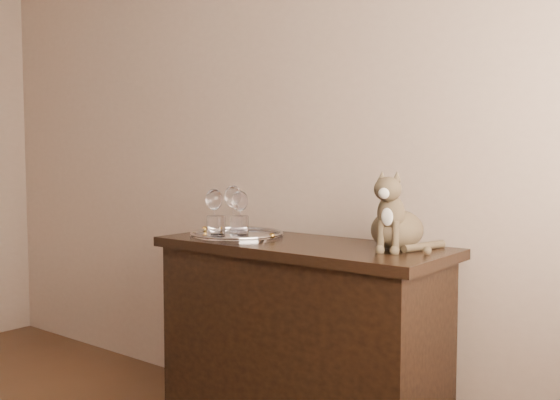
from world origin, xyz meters
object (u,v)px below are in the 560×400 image
(tumbler_b, at_px, (216,226))
(wine_glass_d, at_px, (240,212))
(tray, at_px, (237,235))
(wine_glass_c, at_px, (214,211))
(sideboard, at_px, (301,346))
(wine_glass_a, at_px, (233,209))
(tumbler_a, at_px, (239,226))
(cat, at_px, (397,210))

(tumbler_b, bearing_deg, wine_glass_d, 80.01)
(wine_glass_d, distance_m, tumbler_b, 0.14)
(tray, distance_m, wine_glass_c, 0.15)
(sideboard, height_order, wine_glass_a, wine_glass_a)
(tumbler_b, bearing_deg, tray, 77.88)
(sideboard, distance_m, tumbler_b, 0.61)
(wine_glass_d, relative_size, tumbler_a, 2.19)
(wine_glass_a, xyz_separation_m, tumbler_b, (0.04, -0.16, -0.06))
(wine_glass_d, bearing_deg, cat, 5.05)
(sideboard, xyz_separation_m, wine_glass_d, (-0.33, 0.00, 0.53))
(wine_glass_c, xyz_separation_m, wine_glass_d, (0.09, 0.06, -0.00))
(wine_glass_d, distance_m, tumbler_a, 0.09)
(wine_glass_d, height_order, cat, cat)
(wine_glass_d, bearing_deg, tumbler_b, -99.99)
(wine_glass_c, height_order, tumbler_b, wine_glass_c)
(tray, relative_size, tumbler_a, 4.64)
(wine_glass_a, relative_size, tumbler_a, 2.42)
(wine_glass_d, relative_size, cat, 0.64)
(tray, height_order, wine_glass_c, wine_glass_c)
(tray, relative_size, wine_glass_a, 1.92)
(sideboard, xyz_separation_m, tumbler_a, (-0.28, -0.05, 0.48))
(sideboard, relative_size, wine_glass_c, 6.13)
(sideboard, bearing_deg, cat, 9.81)
(wine_glass_c, bearing_deg, tumbler_b, -41.06)
(wine_glass_a, distance_m, tumbler_b, 0.17)
(tumbler_a, bearing_deg, wine_glass_d, 130.13)
(tray, relative_size, cat, 1.36)
(tray, xyz_separation_m, tumbler_a, (0.05, -0.04, 0.05))
(wine_glass_c, bearing_deg, tray, 23.35)
(wine_glass_d, bearing_deg, wine_glass_a, 155.91)
(sideboard, relative_size, tumbler_a, 13.91)
(sideboard, xyz_separation_m, tumbler_b, (-0.35, -0.12, 0.48))
(tray, bearing_deg, tumbler_b, -102.12)
(wine_glass_c, height_order, cat, cat)
(tray, height_order, tumbler_a, tumbler_a)
(tumbler_a, bearing_deg, sideboard, 10.57)
(tray, relative_size, wine_glass_c, 2.04)
(tumbler_b, bearing_deg, tumbler_a, 44.70)
(tumbler_a, bearing_deg, tumbler_b, -135.30)
(tray, height_order, wine_glass_a, wine_glass_a)
(wine_glass_a, height_order, tumbler_b, wine_glass_a)
(tumbler_a, height_order, cat, cat)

